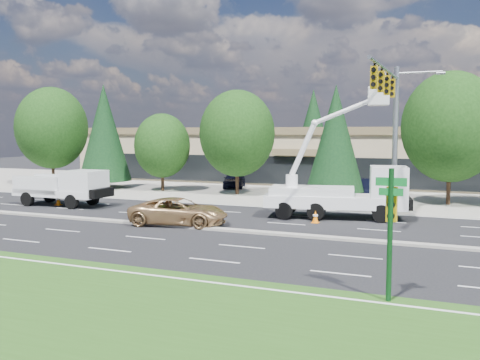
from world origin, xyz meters
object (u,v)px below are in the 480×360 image
at_px(utility_pickup, 66,191).
at_px(minivan, 179,211).
at_px(street_sign_pole, 391,220).
at_px(signal_mast, 392,114).
at_px(bucket_truck, 348,187).

relative_size(utility_pickup, minivan, 1.21).
xyz_separation_m(street_sign_pole, minivan, (-12.30, 9.00, -1.70)).
bearing_deg(utility_pickup, minivan, -18.93).
bearing_deg(street_sign_pole, minivan, 143.79).
height_order(utility_pickup, minivan, utility_pickup).
bearing_deg(minivan, signal_mast, -68.51).
height_order(signal_mast, utility_pickup, signal_mast).
xyz_separation_m(bucket_truck, minivan, (-8.03, -5.75, -1.10)).
bearing_deg(street_sign_pole, utility_pickup, 151.40).
bearing_deg(utility_pickup, bucket_truck, 5.96).
bearing_deg(utility_pickup, street_sign_pole, -29.11).
bearing_deg(signal_mast, utility_pickup, -172.35).
xyz_separation_m(street_sign_pole, bucket_truck, (-4.27, 14.75, -0.60)).
xyz_separation_m(signal_mast, street_sign_pole, (1.97, -15.45, -3.61)).
bearing_deg(minivan, bucket_truck, -64.89).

